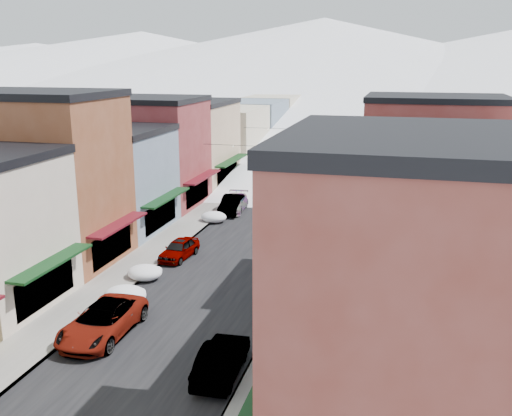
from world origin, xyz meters
The scene contains 36 objects.
road centered at (0.00, 60.00, 0.01)m, with size 10.00×160.00×0.01m, color black.
sidewalk_left centered at (-6.60, 60.00, 0.07)m, with size 3.20×160.00×0.15m, color gray.
sidewalk_right centered at (6.60, 60.00, 0.07)m, with size 3.20×160.00×0.15m, color gray.
curb_left centered at (-5.05, 60.00, 0.07)m, with size 0.10×160.00×0.15m, color slate.
curb_right centered at (5.05, 60.00, 0.07)m, with size 0.10×160.00×0.15m, color slate.
bldg_l_brick_near centered at (-13.69, 20.50, 6.26)m, with size 12.30×8.20×12.50m.
bldg_l_grayblue centered at (-13.19, 29.00, 4.51)m, with size 11.30×9.20×9.00m.
bldg_l_brick_far centered at (-14.19, 38.00, 5.51)m, with size 13.30×9.20×11.00m.
bldg_l_tan centered at (-13.19, 48.00, 5.01)m, with size 11.30×11.20×10.00m.
bldg_r_brick_near centered at (13.69, 3.00, 6.26)m, with size 12.30×9.20×12.50m.
bldg_r_green centered at (13.19, 12.00, 4.76)m, with size 11.30×9.20×9.50m.
bldg_r_blue centered at (13.19, 21.00, 5.26)m, with size 11.30×9.20×10.50m.
bldg_r_cream centered at (13.69, 30.00, 4.51)m, with size 12.30×9.20×9.00m.
bldg_r_brick_far centered at (14.19, 39.00, 5.76)m, with size 13.30×9.20×11.50m.
bldg_r_tan centered at (13.19, 49.00, 4.76)m, with size 11.30×11.20×9.50m.
distant_blocks centered at (0.00, 83.00, 4.00)m, with size 34.00×55.00×8.00m.
mountain_ridge centered at (-19.47, 277.18, 14.36)m, with size 670.00×340.00×34.00m.
overhead_cables centered at (0.00, 47.50, 6.20)m, with size 16.40×15.04×0.04m.
car_white_suv centered at (-3.50, 10.63, 0.87)m, with size 2.88×6.25×1.74m, color silver.
car_silver_sedan centered at (-4.25, 23.34, 0.74)m, with size 1.75×4.34×1.48m, color #94969C.
car_dark_hatch centered at (-4.30, 36.97, 0.84)m, with size 1.79×5.12×1.69m, color black.
car_silver_wagon centered at (-4.30, 37.62, 0.80)m, with size 2.25×5.54×1.61m, color #A6A8AE.
car_green_sedan centered at (3.96, 8.54, 0.81)m, with size 1.72×4.94×1.63m, color black.
car_gray_suv centered at (4.29, 30.50, 0.83)m, with size 1.96×4.87×1.66m, color #9C9EA5.
car_black_sedan centered at (3.50, 48.85, 0.68)m, with size 1.90×4.67×1.35m, color black.
car_lane_silver centered at (-1.94, 58.92, 0.81)m, with size 1.92×4.78×1.63m, color #909498.
car_lane_white centered at (1.59, 70.19, 0.81)m, with size 2.70×5.85×1.63m, color silver.
fire_hydrant centered at (5.84, 8.44, 0.55)m, with size 0.51×0.39×0.88m.
trash_can centered at (5.53, 20.83, 0.67)m, with size 0.60×0.60×1.02m.
streetlamp_near centered at (5.20, 29.42, 2.81)m, with size 0.35×0.35×4.21m.
streetlamp_far centered at (5.41, 50.85, 2.92)m, with size 0.37×0.37×4.39m.
planter_near centered at (7.00, 8.69, 0.42)m, with size 0.49×0.43×0.55m, color #2F672E.
planter_far centered at (7.20, 6.95, 0.44)m, with size 0.33×0.33×0.59m, color #38632D.
snow_pile_near centered at (-4.28, 14.86, 0.53)m, with size 2.64×2.83×1.12m.
snow_pile_mid centered at (-4.86, 18.82, 0.49)m, with size 2.40×2.68×1.02m.
snow_pile_far centered at (-4.88, 33.41, 0.48)m, with size 2.37×2.66×1.00m.
Camera 1 is at (11.74, -14.58, 14.61)m, focal length 40.00 mm.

